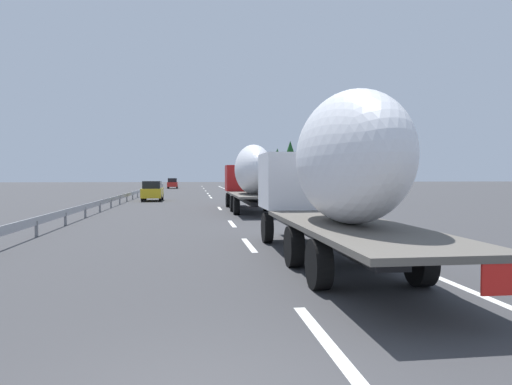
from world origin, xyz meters
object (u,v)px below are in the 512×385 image
(car_yellow_coupe, at_px, (152,191))
(car_red_compact, at_px, (173,183))
(road_sign, at_px, (258,175))
(truck_lead, at_px, (250,175))
(truck_trailing, at_px, (333,173))

(car_yellow_coupe, distance_m, car_red_compact, 42.77)
(car_red_compact, height_order, road_sign, road_sign)
(car_yellow_coupe, height_order, car_red_compact, car_red_compact)
(truck_lead, xyz_separation_m, car_red_compact, (56.84, 7.43, -1.46))
(car_red_compact, bearing_deg, car_yellow_coupe, -179.97)
(truck_lead, distance_m, road_sign, 19.26)
(truck_trailing, height_order, road_sign, truck_trailing)
(truck_trailing, bearing_deg, car_red_compact, 5.66)
(truck_trailing, distance_m, car_red_compact, 75.36)
(truck_lead, bearing_deg, car_red_compact, 7.45)
(truck_lead, bearing_deg, road_sign, -9.26)
(truck_lead, relative_size, road_sign, 3.61)
(car_red_compact, bearing_deg, road_sign, -164.45)
(car_yellow_coupe, height_order, road_sign, road_sign)
(truck_lead, height_order, road_sign, truck_lead)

